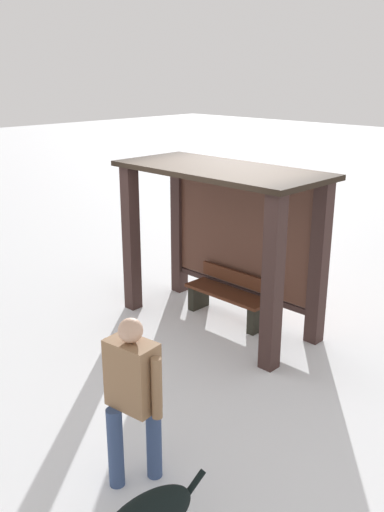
% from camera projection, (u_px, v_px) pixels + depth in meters
% --- Properties ---
extents(ground_plane, '(60.00, 60.00, 0.00)m').
position_uv_depth(ground_plane, '(217.00, 323.00, 8.14)').
color(ground_plane, white).
extents(bus_shelter, '(2.99, 1.37, 2.30)m').
position_uv_depth(bus_shelter, '(227.00, 222.00, 7.77)').
color(bus_shelter, '#382522').
rests_on(bus_shelter, ground).
extents(bench_left_inside, '(1.37, 0.42, 0.71)m').
position_uv_depth(bench_left_inside, '(228.00, 297.00, 8.19)').
color(bench_left_inside, '#502817').
rests_on(bench_left_inside, ground).
extents(person_walking, '(0.64, 0.47, 1.60)m').
position_uv_depth(person_walking, '(133.00, 390.00, 4.71)').
color(person_walking, '#8C6747').
rests_on(person_walking, ground).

